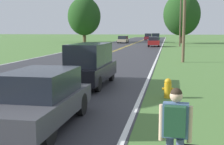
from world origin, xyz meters
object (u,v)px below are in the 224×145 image
car_black_van_mid_near (90,64)px  car_dark_green_van_distant (156,38)px  car_champagne_hatchback_receding (123,39)px  car_dark_grey_sedan_approaching (40,98)px  car_red_suv_mid_far (154,41)px  tree_behind_sign (182,14)px  hitchhiker_person (175,126)px  tree_left_verge (84,16)px  fire_hydrant (168,88)px  car_maroon_van_horizon (149,37)px

car_black_van_mid_near → car_dark_green_van_distant: 56.51m
car_black_van_mid_near → car_champagne_hatchback_receding: size_ratio=1.31×
car_dark_grey_sedan_approaching → car_red_suv_mid_far: (1.11, 43.84, 0.05)m
car_dark_green_van_distant → tree_behind_sign: bearing=45.1°
hitchhiker_person → tree_left_verge: (-18.94, 63.58, 4.73)m
hitchhiker_person → fire_hydrant: size_ratio=2.15×
car_black_van_mid_near → car_maroon_van_horizon: (-1.45, 68.76, -0.08)m
hitchhiker_person → car_maroon_van_horizon: 78.19m
tree_left_verge → car_maroon_van_horizon: size_ratio=2.07×
tree_left_verge → car_champagne_hatchback_receding: size_ratio=2.69×
hitchhiker_person → car_dark_green_van_distant: bearing=6.9°
car_dark_grey_sedan_approaching → car_black_van_mid_near: (-0.26, 6.62, 0.24)m
tree_behind_sign → car_champagne_hatchback_receding: size_ratio=2.73×
car_dark_grey_sedan_approaching → car_maroon_van_horizon: (-1.71, 75.38, 0.16)m
car_dark_green_van_distant → tree_left_verge: bearing=-82.7°
fire_hydrant → car_maroon_van_horizon: 71.19m
car_red_suv_mid_far → car_dark_green_van_distant: bearing=179.9°
car_dark_green_van_distant → car_red_suv_mid_far: bearing=0.8°
car_red_suv_mid_far → tree_left_verge: bearing=-137.6°
car_dark_grey_sedan_approaching → tree_behind_sign: bearing=174.3°
tree_left_verge → car_champagne_hatchback_receding: tree_left_verge is taller
car_dark_grey_sedan_approaching → car_dark_green_van_distant: bearing=179.6°
tree_behind_sign → car_champagne_hatchback_receding: bearing=-174.2°
car_red_suv_mid_far → car_champagne_hatchback_receding: 14.59m
tree_behind_sign → car_dark_green_van_distant: tree_behind_sign is taller
tree_behind_sign → car_champagne_hatchback_receding: 12.94m
tree_left_verge → car_dark_green_van_distant: size_ratio=2.20×
fire_hydrant → car_dark_grey_sedan_approaching: bearing=-128.5°
tree_left_verge → fire_hydrant: bearing=-71.6°
car_dark_green_van_distant → car_dark_grey_sedan_approaching: bearing=-1.1°
tree_behind_sign → car_dark_grey_sedan_approaching: tree_behind_sign is taller
fire_hydrant → car_champagne_hatchback_receding: bearing=100.1°
car_dark_grey_sedan_approaching → car_maroon_van_horizon: car_maroon_van_horizon is taller
car_black_van_mid_near → car_dark_grey_sedan_approaching: bearing=3.2°
fire_hydrant → car_red_suv_mid_far: size_ratio=0.20×
car_maroon_van_horizon → car_dark_green_van_distant: bearing=13.6°
tree_left_verge → car_black_van_mid_near: 56.57m
tree_left_verge → car_black_van_mid_near: (15.07, -54.33, -4.72)m
tree_left_verge → car_maroon_van_horizon: bearing=46.7°
tree_behind_sign → hitchhiker_person: bearing=-92.3°
fire_hydrant → tree_left_verge: size_ratio=0.08×
fire_hydrant → car_maroon_van_horizon: bearing=94.2°
fire_hydrant → tree_behind_sign: tree_behind_sign is taller
tree_left_verge → car_dark_grey_sedan_approaching: size_ratio=2.24×
hitchhiker_person → car_dark_green_van_distant: size_ratio=0.37×
tree_left_verge → car_maroon_van_horizon: 20.41m
hitchhiker_person → car_red_suv_mid_far: hitchhiker_person is taller
car_dark_grey_sedan_approaching → car_red_suv_mid_far: size_ratio=1.12×
tree_left_verge → car_dark_green_van_distant: (15.99, 2.18, -4.74)m
car_red_suv_mid_far → car_champagne_hatchback_receding: size_ratio=1.07×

